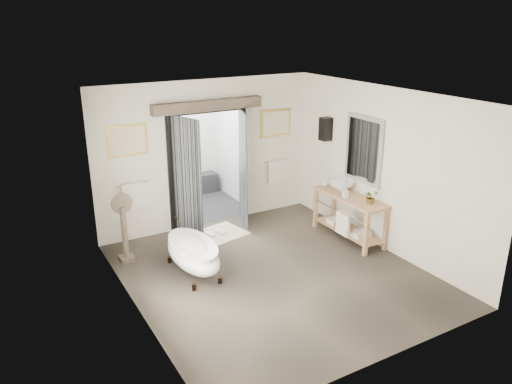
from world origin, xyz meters
TOP-DOWN VIEW (x-y plane):
  - ground_plane at (0.00, 0.00)m, footprint 5.00×5.00m
  - room_shell at (-0.04, -0.11)m, footprint 4.52×5.02m
  - shower_room at (0.00, 3.99)m, footprint 2.22×2.01m
  - back_wall_dressing at (0.00, 2.32)m, footprint 3.82×0.79m
  - clawfoot_tub at (-1.12, 0.72)m, footprint 0.67×1.51m
  - vanity at (1.95, 0.50)m, footprint 0.57×1.60m
  - pedestal_mirror at (-1.96, 1.68)m, footprint 0.37×0.24m
  - rug at (-0.20, 1.86)m, footprint 1.34×1.03m
  - slippers at (-0.17, 1.90)m, footprint 0.39×0.27m
  - basin at (2.02, 0.85)m, footprint 0.49×0.49m
  - plant at (2.01, 0.01)m, footprint 0.25×0.22m
  - soap_bottle_a at (1.84, 0.50)m, footprint 0.11×0.12m
  - soap_bottle_b at (1.90, 1.22)m, footprint 0.15×0.15m

SIDE VIEW (x-z plane):
  - ground_plane at x=0.00m, z-range 0.00..0.00m
  - rug at x=-0.20m, z-range 0.00..0.01m
  - slippers at x=-0.17m, z-range 0.01..0.06m
  - clawfoot_tub at x=-1.12m, z-range -0.01..0.73m
  - vanity at x=1.95m, z-range 0.08..0.93m
  - pedestal_mirror at x=-1.96m, z-range -0.09..1.16m
  - shower_room at x=0.00m, z-range -0.35..2.16m
  - soap_bottle_b at x=1.90m, z-range 0.85..1.01m
  - basin at x=2.02m, z-range 0.85..1.02m
  - soap_bottle_a at x=1.84m, z-range 0.85..1.06m
  - plant at x=2.01m, z-range 0.85..1.12m
  - back_wall_dressing at x=0.00m, z-range 0.30..2.82m
  - room_shell at x=-0.04m, z-range 0.40..3.31m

